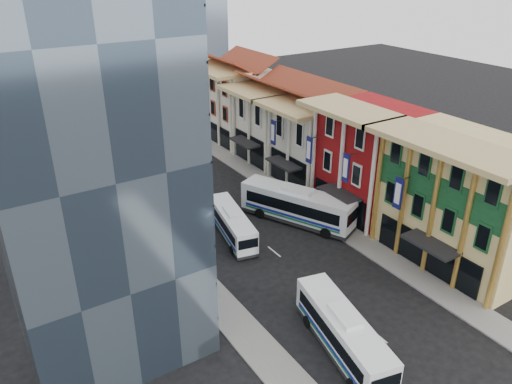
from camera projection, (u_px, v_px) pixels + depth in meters
ground at (386, 342)px, 37.59m from camera, size 200.00×200.00×0.00m
sidewalk_right at (300, 203)px, 58.41m from camera, size 3.00×90.00×0.15m
sidewalk_left at (165, 244)px, 50.19m from camera, size 3.00×90.00×0.15m
shophouse_tan at (463, 201)px, 45.57m from camera, size 8.00×14.00×12.00m
shophouse_red at (370, 160)px, 54.71m from camera, size 8.00×10.00×12.00m
shophouse_cream_near at (315, 143)px, 62.37m from camera, size 8.00×9.00×10.00m
shophouse_cream_mid at (275, 125)px, 69.22m from camera, size 8.00×9.00×10.00m
shophouse_cream_far at (237, 104)px, 76.99m from camera, size 8.00×12.00×11.00m
office_tower at (60, 123)px, 37.35m from camera, size 12.00×26.00×30.00m
office_block_far at (34, 136)px, 58.80m from camera, size 10.00×18.00×14.00m
bus_left_near at (343, 332)px, 36.07m from camera, size 4.76×11.15×3.48m
bus_left_far at (232, 223)px, 51.00m from camera, size 4.15×9.95×3.11m
bus_right at (297, 205)px, 53.63m from camera, size 8.08×12.83×4.09m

